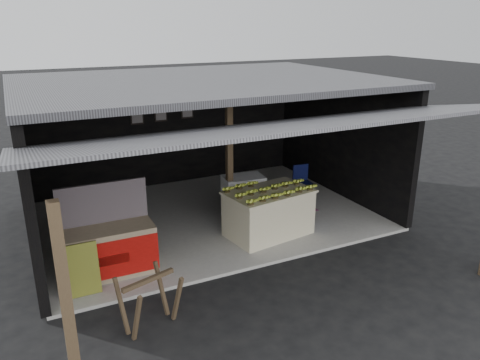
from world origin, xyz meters
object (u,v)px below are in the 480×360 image
banana_table (269,213)px  white_crate (243,197)px  neighbor_stall (109,248)px  water_barrel (301,214)px  plastic_chair (302,179)px  sawhorse (149,297)px

banana_table → white_crate: size_ratio=1.90×
neighbor_stall → banana_table: bearing=3.7°
white_crate → water_barrel: white_crate is taller
white_crate → plastic_chair: size_ratio=1.14×
neighbor_stall → water_barrel: (4.00, 0.30, -0.24)m
white_crate → water_barrel: 1.27m
sawhorse → plastic_chair: size_ratio=1.06×
banana_table → water_barrel: 0.90m
white_crate → plastic_chair: white_crate is taller
water_barrel → neighbor_stall: bearing=-175.7°
white_crate → water_barrel: size_ratio=2.10×
white_crate → neighbor_stall: neighbor_stall is taller
water_barrel → plastic_chair: size_ratio=0.54×
water_barrel → sawhorse: bearing=-152.4°
banana_table → plastic_chair: 2.18m
sawhorse → water_barrel: 4.28m
sawhorse → plastic_chair: bearing=17.6°
banana_table → neighbor_stall: bearing=174.7°
white_crate → sawhorse: size_ratio=1.07×
white_crate → sawhorse: white_crate is taller
banana_table → white_crate: (-0.08, 0.96, 0.01)m
water_barrel → plastic_chair: 1.52m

